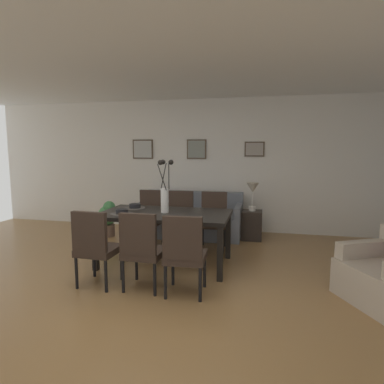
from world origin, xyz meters
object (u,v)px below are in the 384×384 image
at_px(dining_chair_near_right, 150,215).
at_px(bowl_near_left, 122,211).
at_px(dining_chair_far_left, 142,247).
at_px(framed_picture_right, 254,149).
at_px(bowl_near_right, 135,206).
at_px(sofa, 190,220).
at_px(potted_plant, 108,217).
at_px(framed_picture_center, 197,149).
at_px(dining_chair_far_right, 180,216).
at_px(side_table, 252,225).
at_px(table_lamp, 253,190).
at_px(dining_chair_mid_left, 184,251).
at_px(dining_chair_mid_right, 213,217).
at_px(framed_picture_left, 143,149).
at_px(dining_table, 165,218).
at_px(centerpiece_vase, 165,192).
at_px(dining_chair_near_left, 95,245).

relative_size(dining_chair_near_right, bowl_near_left, 5.41).
distance_m(dining_chair_far_left, framed_picture_right, 3.41).
relative_size(bowl_near_right, sofa, 0.09).
bearing_deg(potted_plant, framed_picture_center, 31.87).
bearing_deg(bowl_near_left, dining_chair_far_right, 65.11).
xyz_separation_m(side_table, table_lamp, (0.00, 0.00, 0.63)).
height_order(dining_chair_mid_left, dining_chair_mid_right, same).
xyz_separation_m(dining_chair_far_left, dining_chair_mid_right, (0.53, 1.81, 0.00)).
height_order(framed_picture_left, framed_picture_right, framed_picture_left).
bearing_deg(dining_chair_mid_left, bowl_near_left, 146.00).
bearing_deg(dining_table, framed_picture_left, 118.12).
bearing_deg(centerpiece_vase, framed_picture_left, 118.16).
height_order(dining_chair_near_right, dining_chair_far_right, same).
height_order(sofa, side_table, sofa).
height_order(centerpiece_vase, bowl_near_right, centerpiece_vase).
distance_m(side_table, potted_plant, 2.66).
bearing_deg(sofa, centerpiece_vase, -89.48).
bearing_deg(bowl_near_right, dining_table, -22.59).
xyz_separation_m(dining_chair_near_right, centerpiece_vase, (0.55, -0.90, 0.51)).
bearing_deg(framed_picture_center, framed_picture_left, -180.00).
relative_size(framed_picture_left, potted_plant, 0.65).
bearing_deg(potted_plant, framed_picture_left, 69.10).
height_order(side_table, framed_picture_center, framed_picture_center).
xyz_separation_m(dining_chair_far_right, framed_picture_right, (1.16, 1.24, 1.11)).
bearing_deg(dining_chair_near_left, side_table, 55.86).
height_order(dining_chair_mid_right, framed_picture_right, framed_picture_right).
bearing_deg(centerpiece_vase, dining_chair_near_left, -121.23).
relative_size(dining_table, bowl_near_left, 10.59).
relative_size(framed_picture_center, potted_plant, 0.59).
bearing_deg(centerpiece_vase, table_lamp, 54.24).
relative_size(side_table, framed_picture_left, 1.20).
xyz_separation_m(dining_chair_mid_left, framed_picture_left, (-1.65, 3.06, 1.11)).
bearing_deg(dining_chair_near_right, framed_picture_center, 65.78).
bearing_deg(framed_picture_left, framed_picture_right, 0.00).
bearing_deg(dining_chair_far_left, centerpiece_vase, 90.48).
distance_m(bowl_near_right, table_lamp, 2.16).
bearing_deg(dining_chair_mid_left, framed_picture_center, 99.56).
height_order(table_lamp, potted_plant, table_lamp).
relative_size(dining_chair_far_right, sofa, 0.48).
relative_size(dining_chair_near_left, sofa, 0.48).
bearing_deg(framed_picture_left, table_lamp, -13.45).
relative_size(dining_chair_far_left, framed_picture_right, 2.46).
bearing_deg(dining_chair_far_right, dining_chair_far_left, -88.90).
relative_size(dining_chair_far_right, framed_picture_left, 2.12).
bearing_deg(dining_chair_far_right, dining_chair_near_left, -106.48).
xyz_separation_m(dining_chair_near_right, potted_plant, (-0.94, 0.30, -0.14)).
bearing_deg(side_table, framed_picture_center, 154.46).
bearing_deg(dining_chair_far_left, framed_picture_center, 90.16).
bearing_deg(dining_chair_near_left, framed_picture_center, 79.58).
distance_m(framed_picture_center, potted_plant, 2.15).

